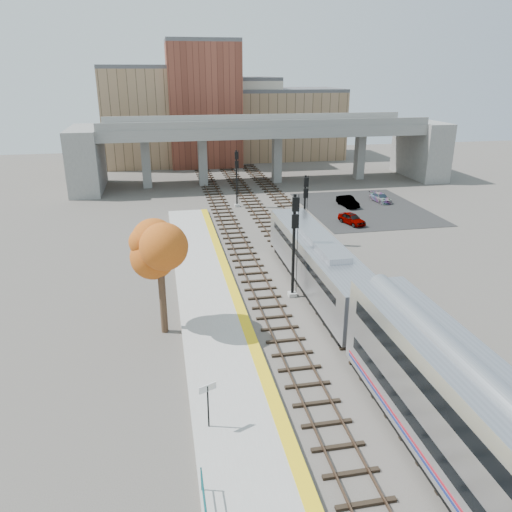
{
  "coord_description": "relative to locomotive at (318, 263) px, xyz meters",
  "views": [
    {
      "loc": [
        -10.2,
        -27.26,
        15.85
      ],
      "look_at": [
        -3.4,
        7.74,
        2.5
      ],
      "focal_mm": 35.0,
      "sensor_mm": 36.0,
      "label": 1
    }
  ],
  "objects": [
    {
      "name": "station_sign",
      "position": [
        -9.74,
        -14.33,
        -0.3
      ],
      "size": [
        0.84,
        0.42,
        2.27
      ],
      "rotation": [
        0.0,
        0.0,
        0.43
      ],
      "color": "black",
      "rests_on": "platform"
    },
    {
      "name": "yellow_strip",
      "position": [
        -6.35,
        -6.01,
        -1.92
      ],
      "size": [
        0.7,
        60.0,
        0.01
      ],
      "primitive_type": "cube",
      "color": "yellow",
      "rests_on": "platform"
    },
    {
      "name": "signal_mast_mid",
      "position": [
        2.0,
        10.55,
        0.99
      ],
      "size": [
        0.6,
        0.64,
        6.72
      ],
      "color": "#9E9E99",
      "rests_on": "ground"
    },
    {
      "name": "buildings_far",
      "position": [
        0.26,
        60.56,
        5.6
      ],
      "size": [
        43.0,
        21.0,
        20.6
      ],
      "color": "#977757",
      "rests_on": "ground"
    },
    {
      "name": "overpass",
      "position": [
        3.92,
        38.99,
        3.53
      ],
      "size": [
        54.0,
        12.0,
        9.5
      ],
      "color": "slate",
      "rests_on": "ground"
    },
    {
      "name": "tracks",
      "position": [
        -0.07,
        6.49,
        -2.2
      ],
      "size": [
        10.7,
        95.0,
        0.25
      ],
      "color": "black",
      "rests_on": "ground"
    },
    {
      "name": "ground",
      "position": [
        -1.0,
        -6.01,
        -2.28
      ],
      "size": [
        160.0,
        160.0,
        0.0
      ],
      "primitive_type": "plane",
      "color": "#47423D",
      "rests_on": "ground"
    },
    {
      "name": "tree",
      "position": [
        -11.54,
        -4.25,
        2.93
      ],
      "size": [
        3.6,
        3.6,
        7.03
      ],
      "color": "#382619",
      "rests_on": "ground"
    },
    {
      "name": "car_c",
      "position": [
        16.23,
        24.6,
        -1.7
      ],
      "size": [
        1.99,
        3.86,
        1.07
      ],
      "primitive_type": "imported",
      "rotation": [
        0.0,
        0.0,
        0.14
      ],
      "color": "#99999E",
      "rests_on": "parking_lot"
    },
    {
      "name": "parking_lot",
      "position": [
        13.0,
        21.99,
        -2.26
      ],
      "size": [
        14.0,
        18.0,
        0.04
      ],
      "primitive_type": "cube",
      "color": "black",
      "rests_on": "ground"
    },
    {
      "name": "car_a",
      "position": [
        9.01,
        15.98,
        -1.63
      ],
      "size": [
        2.43,
        3.84,
        1.22
      ],
      "primitive_type": "imported",
      "rotation": [
        0.0,
        0.0,
        0.3
      ],
      "color": "#99999E",
      "rests_on": "parking_lot"
    },
    {
      "name": "signal_mast_near",
      "position": [
        -2.1,
        -0.69,
        1.71
      ],
      "size": [
        0.6,
        0.64,
        7.77
      ],
      "color": "#9E9E99",
      "rests_on": "ground"
    },
    {
      "name": "platform",
      "position": [
        -8.25,
        -6.01,
        -2.1
      ],
      "size": [
        4.5,
        60.0,
        0.35
      ],
      "primitive_type": "cube",
      "color": "#9E9E99",
      "rests_on": "ground"
    },
    {
      "name": "car_b",
      "position": [
        11.26,
        23.17,
        -1.61
      ],
      "size": [
        1.81,
        3.96,
        1.26
      ],
      "primitive_type": "imported",
      "rotation": [
        0.0,
        0.0,
        0.13
      ],
      "color": "#99999E",
      "rests_on": "parking_lot"
    },
    {
      "name": "signal_mast_far",
      "position": [
        -2.1,
        25.77,
        1.11
      ],
      "size": [
        0.6,
        0.64,
        6.89
      ],
      "color": "#9E9E99",
      "rests_on": "ground"
    },
    {
      "name": "locomotive",
      "position": [
        0.0,
        0.0,
        0.0
      ],
      "size": [
        3.02,
        19.05,
        4.1
      ],
      "color": "#A8AAB2",
      "rests_on": "ground"
    }
  ]
}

